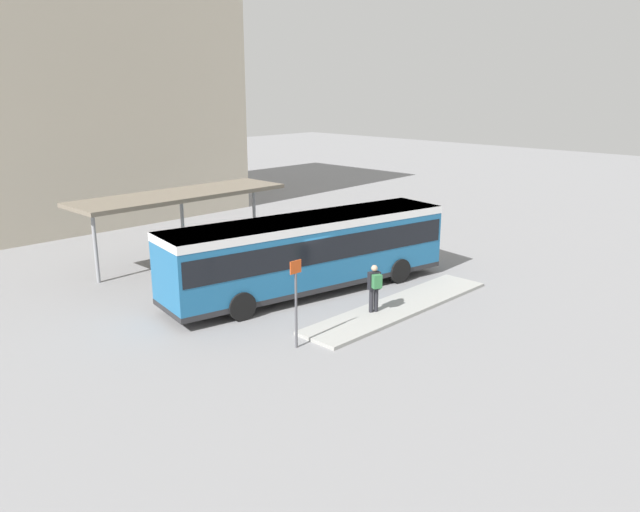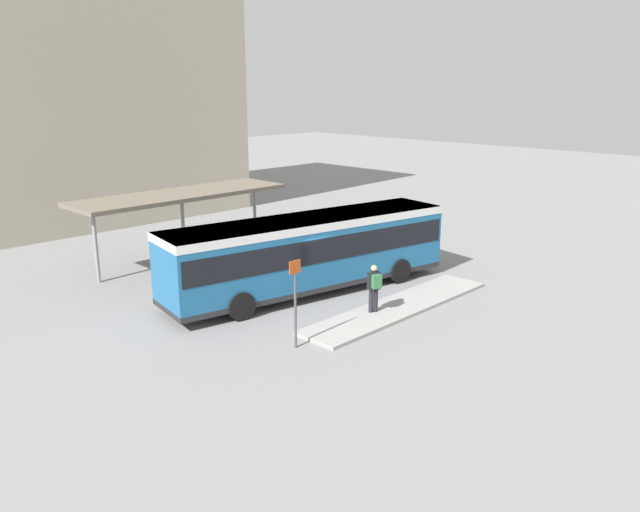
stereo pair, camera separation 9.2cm
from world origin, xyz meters
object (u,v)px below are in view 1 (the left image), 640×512
(platform_sign, at_px, (296,300))
(pedestrian_waiting, at_px, (375,286))
(potted_planter_near_shelter, at_px, (233,257))
(city_bus, at_px, (310,249))
(bicycle_yellow, at_px, (361,223))
(bicycle_red, at_px, (372,225))

(platform_sign, bearing_deg, pedestrian_waiting, 1.05)
(potted_planter_near_shelter, bearing_deg, pedestrian_waiting, -88.35)
(city_bus, bearing_deg, potted_planter_near_shelter, 106.74)
(bicycle_yellow, bearing_deg, potted_planter_near_shelter, -75.19)
(bicycle_red, bearing_deg, potted_planter_near_shelter, -86.77)
(city_bus, relative_size, potted_planter_near_shelter, 9.19)
(bicycle_red, bearing_deg, bicycle_yellow, -178.61)
(bicycle_yellow, relative_size, platform_sign, 0.59)
(bicycle_yellow, bearing_deg, city_bus, -52.86)
(city_bus, relative_size, bicycle_yellow, 7.24)
(pedestrian_waiting, xyz_separation_m, platform_sign, (-3.84, -0.07, 0.46))
(potted_planter_near_shelter, height_order, platform_sign, platform_sign)
(pedestrian_waiting, bearing_deg, platform_sign, 113.94)
(city_bus, distance_m, bicycle_red, 10.94)
(city_bus, height_order, pedestrian_waiting, city_bus)
(bicycle_red, xyz_separation_m, bicycle_yellow, (-0.03, 0.78, 0.00))
(bicycle_yellow, relative_size, potted_planter_near_shelter, 1.27)
(city_bus, height_order, potted_planter_near_shelter, city_bus)
(bicycle_red, distance_m, bicycle_yellow, 0.78)
(pedestrian_waiting, distance_m, platform_sign, 3.86)
(potted_planter_near_shelter, relative_size, platform_sign, 0.47)
(city_bus, bearing_deg, bicycle_yellow, 40.68)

